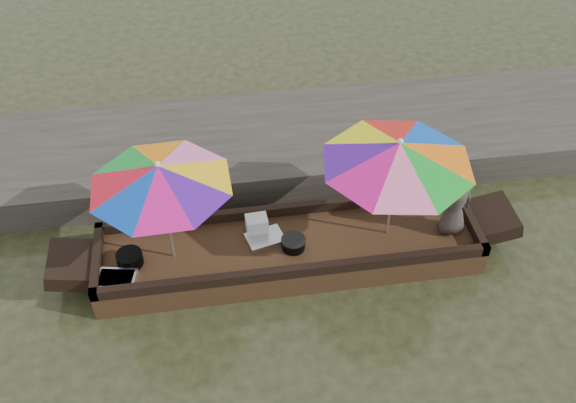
{
  "coord_description": "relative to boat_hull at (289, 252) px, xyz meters",
  "views": [
    {
      "loc": [
        -0.86,
        -5.62,
        6.45
      ],
      "look_at": [
        0.0,
        0.1,
        1.0
      ],
      "focal_mm": 40.0,
      "sensor_mm": 36.0,
      "label": 1
    }
  ],
  "objects": [
    {
      "name": "supply_bag",
      "position": [
        -0.39,
        0.26,
        0.3
      ],
      "size": [
        0.29,
        0.23,
        0.26
      ],
      "primitive_type": "cube",
      "rotation": [
        0.0,
        0.0,
        0.05
      ],
      "color": "silver",
      "rests_on": "boat_hull"
    },
    {
      "name": "tray_crayfish",
      "position": [
        -2.18,
        -0.34,
        0.22
      ],
      "size": [
        0.53,
        0.41,
        0.09
      ],
      "primitive_type": "cube",
      "rotation": [
        0.0,
        0.0,
        -0.19
      ],
      "color": "silver",
      "rests_on": "boat_hull"
    },
    {
      "name": "umbrella_stern",
      "position": [
        1.3,
        0.0,
        0.95
      ],
      "size": [
        2.26,
        2.26,
        1.55
      ],
      "primitive_type": null,
      "rotation": [
        0.0,
        0.0,
        0.23
      ],
      "color": "blue",
      "rests_on": "boat_hull"
    },
    {
      "name": "cooking_pot",
      "position": [
        -2.03,
        -0.05,
        0.26
      ],
      "size": [
        0.33,
        0.33,
        0.17
      ],
      "primitive_type": "cylinder",
      "color": "black",
      "rests_on": "boat_hull"
    },
    {
      "name": "water",
      "position": [
        0.0,
        0.0,
        -0.17
      ],
      "size": [
        80.0,
        80.0,
        0.0
      ],
      "primitive_type": "plane",
      "color": "black",
      "rests_on": "ground"
    },
    {
      "name": "tray_scallop",
      "position": [
        -0.3,
        0.1,
        0.21
      ],
      "size": [
        0.54,
        0.43,
        0.06
      ],
      "primitive_type": "cube",
      "rotation": [
        0.0,
        0.0,
        0.25
      ],
      "color": "silver",
      "rests_on": "boat_hull"
    },
    {
      "name": "charcoal_grill",
      "position": [
        0.04,
        -0.09,
        0.25
      ],
      "size": [
        0.3,
        0.3,
        0.14
      ],
      "primitive_type": "cylinder",
      "color": "black",
      "rests_on": "boat_hull"
    },
    {
      "name": "dock",
      "position": [
        0.0,
        2.2,
        0.08
      ],
      "size": [
        22.0,
        2.2,
        0.5
      ],
      "primitive_type": "cube",
      "color": "#2D2B26",
      "rests_on": "ground"
    },
    {
      "name": "umbrella_bow",
      "position": [
        -1.48,
        0.0,
        0.95
      ],
      "size": [
        2.25,
        2.25,
        1.55
      ],
      "primitive_type": null,
      "rotation": [
        0.0,
        0.0,
        0.42
      ],
      "color": "pink",
      "rests_on": "boat_hull"
    },
    {
      "name": "boat_hull",
      "position": [
        0.0,
        0.0,
        0.0
      ],
      "size": [
        4.97,
        1.2,
        0.35
      ],
      "primitive_type": "cube",
      "color": "black",
      "rests_on": "water"
    },
    {
      "name": "vendor",
      "position": [
        2.13,
        -0.07,
        0.66
      ],
      "size": [
        0.5,
        0.34,
        0.97
      ],
      "primitive_type": "imported",
      "rotation": [
        0.0,
        0.0,
        3.21
      ],
      "color": "#37312B",
      "rests_on": "boat_hull"
    }
  ]
}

